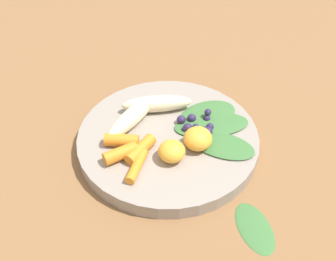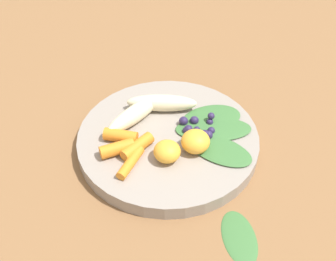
% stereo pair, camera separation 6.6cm
% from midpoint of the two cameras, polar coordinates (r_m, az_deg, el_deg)
% --- Properties ---
extents(ground_plane, '(2.40, 2.40, 0.00)m').
position_cam_midpoint_polar(ground_plane, '(0.69, -2.76, -2.17)').
color(ground_plane, brown).
extents(bowl, '(0.28, 0.28, 0.02)m').
position_cam_midpoint_polar(bowl, '(0.68, -2.80, -1.47)').
color(bowl, gray).
rests_on(bowl, ground_plane).
extents(banana_peeled_left, '(0.11, 0.09, 0.03)m').
position_cam_midpoint_polar(banana_peeled_left, '(0.68, -7.62, 1.65)').
color(banana_peeled_left, beige).
rests_on(banana_peeled_left, bowl).
extents(banana_peeled_right, '(0.12, 0.05, 0.03)m').
position_cam_midpoint_polar(banana_peeled_right, '(0.71, -3.86, 3.52)').
color(banana_peeled_right, beige).
rests_on(banana_peeled_right, bowl).
extents(orange_segment_near, '(0.04, 0.04, 0.03)m').
position_cam_midpoint_polar(orange_segment_near, '(0.64, 1.04, -1.24)').
color(orange_segment_near, '#F4A833').
rests_on(orange_segment_near, bowl).
extents(orange_segment_far, '(0.04, 0.04, 0.03)m').
position_cam_midpoint_polar(orange_segment_far, '(0.62, -2.53, -2.93)').
color(orange_segment_far, '#F4A833').
rests_on(orange_segment_far, bowl).
extents(carrot_front, '(0.06, 0.04, 0.02)m').
position_cam_midpoint_polar(carrot_front, '(0.66, -9.10, -1.36)').
color(carrot_front, orange).
rests_on(carrot_front, bowl).
extents(carrot_mid_left, '(0.05, 0.03, 0.02)m').
position_cam_midpoint_polar(carrot_mid_left, '(0.64, -9.31, -3.17)').
color(carrot_mid_left, orange).
rests_on(carrot_mid_left, bowl).
extents(carrot_mid_right, '(0.06, 0.05, 0.02)m').
position_cam_midpoint_polar(carrot_mid_right, '(0.64, -6.67, -2.66)').
color(carrot_mid_right, orange).
rests_on(carrot_mid_right, bowl).
extents(carrot_rear, '(0.05, 0.06, 0.01)m').
position_cam_midpoint_polar(carrot_rear, '(0.62, -7.25, -4.86)').
color(carrot_rear, orange).
rests_on(carrot_rear, bowl).
extents(blueberry_pile, '(0.06, 0.05, 0.02)m').
position_cam_midpoint_polar(blueberry_pile, '(0.68, 0.98, 0.63)').
color(blueberry_pile, '#2D234C').
rests_on(blueberry_pile, bowl).
extents(kale_leaf_left, '(0.11, 0.11, 0.00)m').
position_cam_midpoint_polar(kale_leaf_left, '(0.65, 4.29, -2.06)').
color(kale_leaf_left, '#3D7038').
rests_on(kale_leaf_left, bowl).
extents(kale_leaf_right, '(0.13, 0.07, 0.00)m').
position_cam_midpoint_polar(kale_leaf_right, '(0.68, 3.06, 0.66)').
color(kale_leaf_right, '#3D7038').
rests_on(kale_leaf_right, bowl).
extents(kale_leaf_rear, '(0.11, 0.08, 0.00)m').
position_cam_midpoint_polar(kale_leaf_rear, '(0.70, 2.61, 2.06)').
color(kale_leaf_rear, '#3D7038').
rests_on(kale_leaf_rear, bowl).
extents(kale_leaf_stray, '(0.05, 0.09, 0.01)m').
position_cam_midpoint_polar(kale_leaf_stray, '(0.59, 8.27, -12.79)').
color(kale_leaf_stray, '#3D7038').
rests_on(kale_leaf_stray, ground_plane).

